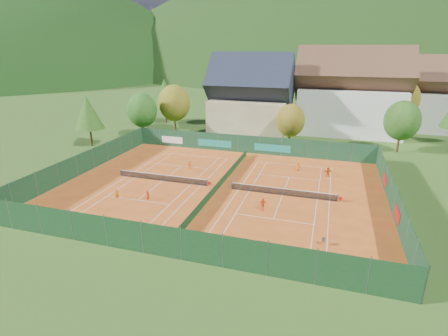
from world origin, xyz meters
TOP-DOWN VIEW (x-y plane):
  - ground at (0.00, 0.00)m, footprint 600.00×600.00m
  - clay_pad at (0.00, 0.00)m, footprint 40.00×32.00m
  - court_markings_left at (-8.00, 0.00)m, footprint 11.03×23.83m
  - court_markings_right at (8.00, 0.00)m, footprint 11.03×23.83m
  - tennis_net_left at (-7.85, 0.00)m, footprint 13.30×0.10m
  - tennis_net_right at (8.15, 0.00)m, footprint 13.30×0.10m
  - court_divider at (0.00, 0.00)m, footprint 0.03×28.80m
  - fence_north at (-0.46, 15.99)m, footprint 40.00×0.10m
  - fence_south at (0.00, -16.00)m, footprint 40.00×0.04m
  - fence_west at (-20.00, 0.00)m, footprint 0.04×32.00m
  - fence_east at (20.00, 0.05)m, footprint 0.09×32.00m
  - chalet at (-3.00, 30.00)m, footprint 16.20×12.00m
  - hotel_block_a at (16.00, 36.00)m, footprint 21.60×11.00m
  - hotel_block_b at (30.00, 44.00)m, footprint 17.28×10.00m
  - tree_west_front at (-22.00, 20.00)m, footprint 5.72×5.72m
  - tree_west_mid at (-18.00, 26.00)m, footprint 6.44×6.44m
  - tree_west_back at (-24.00, 34.00)m, footprint 5.60×5.60m
  - tree_center at (6.00, 22.00)m, footprint 5.01×5.01m
  - tree_east_front at (24.00, 24.00)m, footprint 5.72×5.72m
  - tree_west_side at (-28.00, 12.00)m, footprint 5.04×5.04m
  - tree_east_back at (26.00, 40.00)m, footprint 7.15×7.15m
  - mountain_backdrop at (28.54, 233.48)m, footprint 820.00×530.00m
  - ball_hopper at (13.13, -10.14)m, footprint 0.34×0.34m
  - loose_ball_0 at (-11.78, -4.63)m, footprint 0.07×0.07m
  - loose_ball_1 at (4.93, -12.99)m, footprint 0.07×0.07m
  - loose_ball_2 at (0.31, 3.96)m, footprint 0.07×0.07m
  - player_left_near at (-10.44, -6.78)m, footprint 0.53×0.53m
  - player_left_mid at (-6.82, -6.07)m, footprint 0.69×0.61m
  - player_left_far at (-6.21, 5.32)m, footprint 0.95×0.72m
  - player_right_near at (6.50, -4.73)m, footprint 0.94×0.69m
  - player_right_far_a at (8.85, 9.50)m, footprint 0.71×0.57m
  - player_right_far_b at (13.04, 8.16)m, footprint 1.35×0.92m

SIDE VIEW (x-z plane):
  - mountain_backdrop at x=28.54m, z-range -160.64..81.36m
  - ground at x=0.00m, z-range -0.02..-0.02m
  - clay_pad at x=0.00m, z-range 0.00..0.01m
  - court_markings_left at x=-8.00m, z-range 0.01..0.01m
  - court_markings_right at x=8.00m, z-range 0.01..0.01m
  - loose_ball_0 at x=-11.78m, z-range 0.00..0.07m
  - loose_ball_1 at x=4.93m, z-range 0.00..0.07m
  - loose_ball_2 at x=0.31m, z-range 0.00..0.07m
  - court_divider at x=0.00m, z-range 0.00..1.00m
  - tennis_net_left at x=-7.85m, z-range 0.00..1.02m
  - tennis_net_right at x=8.15m, z-range 0.00..1.02m
  - ball_hopper at x=13.13m, z-range 0.16..0.96m
  - player_left_mid at x=-6.82m, z-range 0.00..1.18m
  - player_left_near at x=-10.44m, z-range 0.00..1.24m
  - player_right_far_a at x=8.85m, z-range 0.00..1.27m
  - player_left_far at x=-6.21m, z-range 0.00..1.30m
  - player_right_far_b at x=13.04m, z-range 0.00..1.40m
  - player_right_near at x=6.50m, z-range 0.00..1.49m
  - fence_north at x=-0.46m, z-range -0.03..2.97m
  - fence_east at x=20.00m, z-range -0.02..2.98m
  - fence_south at x=0.00m, z-range 0.00..3.00m
  - fence_west at x=-20.00m, z-range 0.00..3.00m
  - tree_center at x=6.00m, z-range 0.92..8.52m
  - tree_west_front at x=-22.00m, z-range 1.05..9.74m
  - tree_east_front at x=24.00m, z-range 1.05..9.74m
  - tree_west_side at x=-28.00m, z-range 1.56..10.56m
  - tree_west_mid at x=-18.00m, z-range 1.18..10.96m
  - hotel_block_b at x=30.00m, z-range -1.13..14.37m
  - chalet at x=-3.00m, z-range -1.38..14.62m
  - tree_west_back at x=-24.00m, z-range 1.74..11.74m
  - tree_east_back at x=26.00m, z-range 1.31..12.18m
  - hotel_block_a at x=16.00m, z-range -1.24..16.01m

